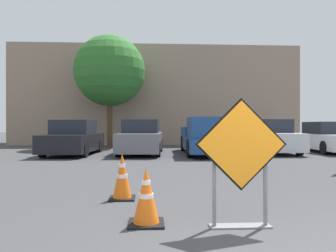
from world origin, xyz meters
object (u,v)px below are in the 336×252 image
(traffic_cone_nearest, at_px, (146,197))
(traffic_cone_second, at_px, (122,177))
(pickup_truck, at_px, (209,138))
(road_closed_sign, at_px, (241,155))
(parked_car_second, at_px, (141,138))
(parked_car_third, at_px, (269,138))
(parked_car_nearest, at_px, (74,139))
(parked_car_fourth, at_px, (328,138))

(traffic_cone_nearest, height_order, traffic_cone_second, traffic_cone_second)
(traffic_cone_second, xyz_separation_m, pickup_truck, (3.05, 8.40, 0.33))
(road_closed_sign, distance_m, parked_car_second, 10.73)
(traffic_cone_second, xyz_separation_m, parked_car_third, (6.00, 9.09, 0.32))
(parked_car_second, height_order, pickup_truck, pickup_truck)
(pickup_truck, bearing_deg, traffic_cone_second, 71.64)
(traffic_cone_second, bearing_deg, parked_car_second, 89.23)
(traffic_cone_second, xyz_separation_m, parked_car_nearest, (-2.82, 8.75, 0.30))
(traffic_cone_second, bearing_deg, road_closed_sign, -46.59)
(traffic_cone_second, relative_size, parked_car_nearest, 0.19)
(road_closed_sign, distance_m, parked_car_third, 11.65)
(parked_car_second, xyz_separation_m, pickup_truck, (2.93, -0.53, 0.02))
(traffic_cone_second, height_order, parked_car_fourth, parked_car_fourth)
(parked_car_third, relative_size, parked_car_fourth, 0.92)
(parked_car_third, xyz_separation_m, parked_car_fourth, (2.94, 0.29, -0.04))
(parked_car_nearest, distance_m, parked_car_second, 2.95)
(parked_car_nearest, bearing_deg, parked_car_fourth, -172.97)
(pickup_truck, bearing_deg, parked_car_nearest, -1.81)
(parked_car_nearest, xyz_separation_m, parked_car_third, (8.82, 0.35, 0.02))
(parked_car_second, height_order, parked_car_third, parked_car_third)
(traffic_cone_nearest, relative_size, parked_car_nearest, 0.17)
(traffic_cone_nearest, xyz_separation_m, parked_car_second, (-0.31, 10.41, 0.34))
(traffic_cone_nearest, relative_size, traffic_cone_second, 0.93)
(parked_car_third, bearing_deg, pickup_truck, 14.93)
(road_closed_sign, height_order, parked_car_third, road_closed_sign)
(road_closed_sign, height_order, parked_car_second, road_closed_sign)
(traffic_cone_second, height_order, parked_car_nearest, parked_car_nearest)
(pickup_truck, xyz_separation_m, parked_car_fourth, (5.89, 0.98, -0.06))
(traffic_cone_second, relative_size, parked_car_second, 0.17)
(parked_car_third, distance_m, parked_car_fourth, 2.95)
(traffic_cone_nearest, height_order, parked_car_second, parked_car_second)
(pickup_truck, distance_m, parked_car_third, 3.03)
(traffic_cone_second, bearing_deg, parked_car_fourth, 46.38)
(parked_car_nearest, relative_size, parked_car_fourth, 0.94)
(parked_car_second, bearing_deg, parked_car_fourth, -173.16)
(parked_car_second, bearing_deg, traffic_cone_nearest, 95.62)
(traffic_cone_nearest, xyz_separation_m, traffic_cone_second, (-0.43, 1.47, 0.03))
(traffic_cone_nearest, relative_size, parked_car_third, 0.18)
(traffic_cone_nearest, relative_size, parked_car_fourth, 0.16)
(parked_car_nearest, bearing_deg, traffic_cone_nearest, 111.57)
(traffic_cone_second, distance_m, parked_car_nearest, 9.19)
(parked_car_fourth, bearing_deg, parked_car_third, 8.68)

